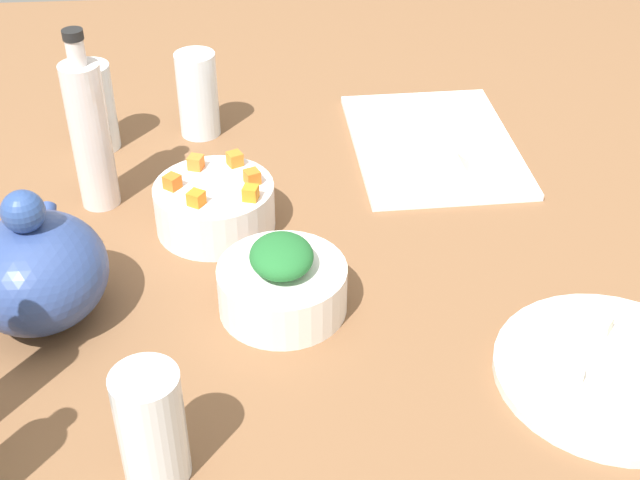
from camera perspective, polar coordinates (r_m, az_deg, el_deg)
tabletop at (r=108.32cm, az=0.00°, el=-2.78°), size 190.00×190.00×3.00cm
cutting_board at (r=133.82cm, az=7.39°, el=6.20°), size 33.32×24.87×1.00cm
plate_tofu at (r=98.55cm, az=18.42°, el=-8.19°), size 24.75×24.75×1.20cm
bowl_greens at (r=100.55cm, az=-2.46°, el=-3.16°), size 14.89×14.89×5.81cm
bowl_carrots at (r=114.37cm, az=-6.86°, el=2.17°), size 15.52×15.52×6.31cm
teapot at (r=102.25cm, az=-17.94°, el=-1.87°), size 18.27×15.62×16.73cm
bottle_2 at (r=118.46cm, az=-14.76°, el=6.75°), size 5.19×5.19×24.91cm
drinking_glass_0 at (r=134.21cm, az=-14.52°, el=8.37°), size 6.25×6.25×13.22cm
drinking_glass_1 at (r=82.33cm, az=-10.93°, el=-11.82°), size 6.31×6.31×12.39cm
drinking_glass_2 at (r=135.10cm, az=-7.97°, el=9.37°), size 6.11×6.11×13.11cm
carrot_cube_0 at (r=109.16cm, az=-4.55°, el=3.07°), size 2.24×2.24×1.80cm
carrot_cube_1 at (r=112.35cm, az=-4.44°, el=4.12°), size 2.36×2.36×1.80cm
carrot_cube_2 at (r=116.23cm, az=-8.09°, el=5.03°), size 2.29×2.29×1.80cm
carrot_cube_3 at (r=108.89cm, az=-8.07°, el=2.71°), size 2.48×2.48×1.80cm
carrot_cube_4 at (r=116.41cm, az=-5.57°, el=5.28°), size 2.40×2.40×1.80cm
carrot_cube_5 at (r=112.57cm, az=-9.60°, el=3.75°), size 2.53×2.53×1.80cm
chopped_greens_mound at (r=97.69cm, az=-2.53°, el=-1.04°), size 8.55×7.46×3.49cm
tofu_cube_0 at (r=95.21cm, az=16.12°, el=-8.07°), size 2.74×2.74×2.20cm
tofu_cube_2 at (r=101.30cm, az=17.79°, el=-5.32°), size 3.09×3.09×2.20cm
tofu_cube_3 at (r=100.34cm, az=20.11°, el=-6.37°), size 2.49×2.49×2.20cm
dumpling_0 at (r=139.01cm, az=7.80°, el=8.33°), size 5.66×5.99×3.09cm
dumpling_1 at (r=130.10cm, az=4.32°, el=6.38°), size 5.00×4.84×2.53cm
dumpling_2 at (r=126.32cm, az=8.77°, el=5.15°), size 6.21×6.23×2.88cm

